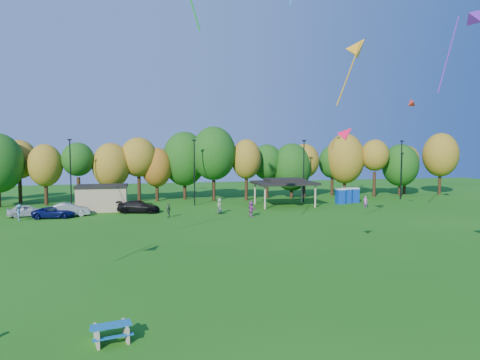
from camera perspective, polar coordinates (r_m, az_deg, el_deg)
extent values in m
plane|color=#19600F|center=(20.77, 2.53, -18.13)|extent=(160.00, 160.00, 0.00)
cylinder|color=black|center=(69.11, -27.26, -1.20)|extent=(0.50, 0.50, 3.79)
ellipsoid|color=olive|center=(68.86, -27.38, 2.46)|extent=(4.94, 4.94, 5.58)
cylinder|color=black|center=(65.07, -24.43, -1.62)|extent=(0.50, 0.50, 3.34)
ellipsoid|color=olive|center=(64.82, -24.54, 1.80)|extent=(4.61, 4.61, 5.88)
cylinder|color=black|center=(64.18, -20.71, -1.38)|extent=(0.50, 0.50, 3.82)
ellipsoid|color=#144C0F|center=(63.92, -20.81, 2.60)|extent=(4.43, 4.43, 4.73)
cylinder|color=black|center=(64.42, -16.72, -1.51)|extent=(0.50, 0.50, 3.25)
ellipsoid|color=olive|center=(64.16, -16.79, 1.86)|extent=(5.33, 5.33, 6.53)
cylinder|color=black|center=(64.83, -13.30, -1.10)|extent=(0.50, 0.50, 3.96)
ellipsoid|color=olive|center=(64.57, -13.37, 2.99)|extent=(5.31, 5.31, 5.82)
cylinder|color=black|center=(65.18, -11.00, -1.44)|extent=(0.50, 0.50, 3.05)
ellipsoid|color=#995914|center=(64.93, -11.05, 1.68)|extent=(4.54, 4.54, 5.87)
cylinder|color=black|center=(66.62, -7.37, -0.96)|extent=(0.50, 0.50, 3.77)
ellipsoid|color=#144C0F|center=(66.37, -7.41, 2.83)|extent=(6.69, 6.69, 8.35)
cylinder|color=black|center=(64.18, -3.52, -0.90)|extent=(0.50, 0.50, 4.28)
ellipsoid|color=#144C0F|center=(63.92, -3.54, 3.56)|extent=(6.64, 6.64, 8.01)
cylinder|color=black|center=(64.90, 0.85, -1.07)|extent=(0.50, 0.50, 3.76)
ellipsoid|color=olive|center=(64.63, 0.86, 2.81)|extent=(4.49, 4.49, 6.02)
cylinder|color=black|center=(67.89, 3.61, -0.98)|extent=(0.50, 0.50, 3.43)
ellipsoid|color=#144C0F|center=(67.65, 3.62, 2.40)|extent=(4.77, 4.77, 5.63)
cylinder|color=black|center=(68.31, 6.89, -1.17)|extent=(0.50, 0.50, 2.95)
ellipsoid|color=#144C0F|center=(68.07, 6.91, 1.72)|extent=(6.14, 6.14, 7.54)
cylinder|color=black|center=(69.52, 8.52, -0.86)|extent=(0.50, 0.50, 3.52)
ellipsoid|color=olive|center=(69.28, 8.56, 2.53)|extent=(4.78, 4.78, 5.53)
cylinder|color=black|center=(73.30, 12.17, -0.70)|extent=(0.50, 0.50, 3.39)
ellipsoid|color=#144C0F|center=(73.07, 12.22, 2.39)|extent=(4.54, 4.54, 5.46)
cylinder|color=black|center=(72.86, 13.77, -0.62)|extent=(0.50, 0.50, 3.72)
ellipsoid|color=olive|center=(72.63, 13.83, 2.79)|extent=(6.32, 6.32, 8.24)
cylinder|color=black|center=(73.19, 17.46, -0.54)|extent=(0.50, 0.50, 4.06)
ellipsoid|color=olive|center=(72.96, 17.54, 3.17)|extent=(4.50, 4.50, 5.13)
cylinder|color=black|center=(76.38, 20.53, -0.80)|extent=(0.50, 0.50, 3.05)
ellipsoid|color=#144C0F|center=(76.17, 20.60, 1.87)|extent=(5.97, 5.97, 7.05)
cylinder|color=black|center=(78.71, 21.07, -0.49)|extent=(0.50, 0.50, 3.55)
ellipsoid|color=olive|center=(78.49, 21.15, 2.53)|extent=(4.60, 4.60, 4.99)
cylinder|color=black|center=(80.47, 25.07, -0.33)|extent=(0.50, 0.50, 4.07)
ellipsoid|color=olive|center=(80.26, 25.18, 3.05)|extent=(5.83, 5.83, 7.42)
cylinder|color=black|center=(59.24, -21.65, 0.66)|extent=(0.16, 0.16, 9.00)
cube|color=black|center=(59.15, -21.77, 5.02)|extent=(0.50, 0.25, 0.18)
cylinder|color=black|center=(59.03, -6.10, 0.93)|extent=(0.16, 0.16, 9.00)
cube|color=black|center=(58.94, -6.14, 5.30)|extent=(0.50, 0.25, 0.18)
cylinder|color=black|center=(63.02, 8.50, 1.11)|extent=(0.16, 0.16, 9.00)
cube|color=black|center=(62.93, 8.54, 5.21)|extent=(0.50, 0.25, 0.18)
cylinder|color=black|center=(70.50, 20.68, 1.22)|extent=(0.16, 0.16, 9.00)
cube|color=black|center=(70.42, 20.78, 4.87)|extent=(0.50, 0.25, 0.18)
cube|color=tan|center=(57.05, -17.88, -2.40)|extent=(6.00, 4.00, 3.00)
cube|color=black|center=(56.89, -17.92, -0.77)|extent=(6.30, 4.30, 0.25)
cylinder|color=tan|center=(55.64, 3.36, -2.36)|extent=(0.24, 0.24, 3.00)
cylinder|color=tan|center=(58.00, 10.01, -2.15)|extent=(0.24, 0.24, 3.00)
cylinder|color=tan|center=(60.42, 2.01, -1.83)|extent=(0.24, 0.24, 3.00)
cylinder|color=tan|center=(62.60, 8.21, -1.66)|extent=(0.24, 0.24, 3.00)
cube|color=black|center=(58.91, 5.94, -0.39)|extent=(8.20, 6.20, 0.35)
cube|color=black|center=(58.88, 5.94, -0.01)|extent=(5.00, 3.50, 0.45)
cube|color=#0C3AA7|center=(62.58, 13.22, -2.19)|extent=(1.10, 1.10, 2.00)
cube|color=silver|center=(62.47, 13.24, -1.20)|extent=(1.15, 1.15, 0.18)
cube|color=#0C3AA7|center=(63.72, 14.02, -2.09)|extent=(1.10, 1.10, 2.00)
cube|color=silver|center=(63.61, 14.04, -1.11)|extent=(1.15, 1.15, 0.18)
cube|color=#0C3AA7|center=(64.44, 14.99, -2.04)|extent=(1.10, 1.10, 2.00)
cube|color=silver|center=(64.33, 15.01, -1.07)|extent=(1.15, 1.15, 0.18)
cube|color=tan|center=(19.31, -18.58, -19.12)|extent=(0.37, 1.28, 0.64)
cube|color=tan|center=(19.45, -15.01, -18.86)|extent=(0.37, 1.28, 0.64)
cube|color=#11609B|center=(19.24, -16.81, -18.05)|extent=(1.70, 0.98, 0.05)
cube|color=#11609B|center=(18.84, -16.54, -19.45)|extent=(1.61, 0.54, 0.04)
cube|color=#11609B|center=(19.85, -17.03, -18.20)|extent=(1.61, 0.54, 0.04)
imported|color=silver|center=(55.30, -26.55, -3.67)|extent=(4.51, 2.88, 1.43)
imported|color=#99999E|center=(53.59, -21.87, -3.71)|extent=(4.85, 2.31, 1.53)
imported|color=#0D1452|center=(52.98, -23.55, -3.99)|extent=(4.62, 2.20, 1.27)
imported|color=black|center=(53.96, -13.35, -3.48)|extent=(5.53, 3.37, 1.50)
imported|color=#929C6B|center=(51.89, -2.73, -3.47)|extent=(0.93, 1.08, 1.86)
imported|color=teal|center=(52.68, -27.36, -3.87)|extent=(0.85, 1.25, 1.78)
imported|color=#BC58BA|center=(59.21, 16.38, -2.82)|extent=(0.68, 0.65, 1.57)
imported|color=#AE489B|center=(49.64, 1.48, -3.86)|extent=(0.83, 1.74, 1.80)
imported|color=#537045|center=(49.40, -9.53, -3.99)|extent=(0.85, 1.10, 1.73)
cone|color=orange|center=(35.67, 15.60, 16.78)|extent=(2.54, 2.40, 2.01)
cylinder|color=orange|center=(33.95, 14.30, 13.59)|extent=(1.56, 1.08, 4.73)
cone|color=#FF0E3D|center=(27.18, 14.10, 6.12)|extent=(1.51, 1.39, 1.21)
cone|color=purple|center=(48.58, 28.94, 18.68)|extent=(2.72, 2.31, 2.32)
cylinder|color=purple|center=(46.84, 26.04, 14.82)|extent=(2.74, 0.90, 7.55)
cone|color=red|center=(48.34, 21.88, 9.64)|extent=(1.05, 1.28, 1.13)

